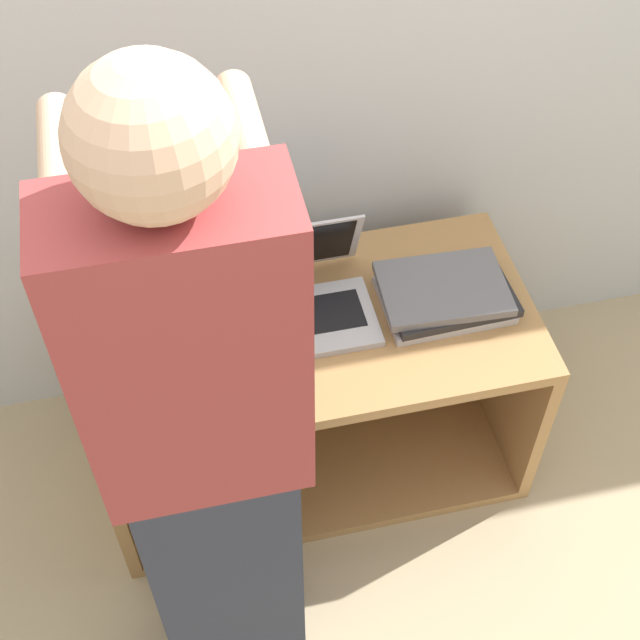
{
  "coord_description": "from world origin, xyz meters",
  "views": [
    {
      "loc": [
        -0.32,
        -1.2,
        2.43
      ],
      "look_at": [
        0.0,
        0.22,
        0.74
      ],
      "focal_mm": 50.0,
      "sensor_mm": 36.0,
      "label": 1
    }
  ],
  "objects_px": {
    "person": "(206,448)",
    "laptop_open": "(308,296)",
    "laptop_stack_right": "(445,294)",
    "laptop_stack_left": "(173,337)"
  },
  "relations": [
    {
      "from": "person",
      "to": "laptop_open",
      "type": "bearing_deg",
      "value": 60.38
    },
    {
      "from": "laptop_stack_right",
      "to": "person",
      "type": "xyz_separation_m",
      "value": [
        -0.7,
        -0.52,
        0.27
      ]
    },
    {
      "from": "laptop_stack_left",
      "to": "person",
      "type": "relative_size",
      "value": 0.19
    },
    {
      "from": "laptop_open",
      "to": "person",
      "type": "bearing_deg",
      "value": -119.62
    },
    {
      "from": "laptop_stack_right",
      "to": "laptop_stack_left",
      "type": "bearing_deg",
      "value": 179.02
    },
    {
      "from": "laptop_stack_left",
      "to": "person",
      "type": "height_order",
      "value": "person"
    },
    {
      "from": "laptop_stack_right",
      "to": "laptop_open",
      "type": "bearing_deg",
      "value": 170.33
    },
    {
      "from": "laptop_open",
      "to": "person",
      "type": "height_order",
      "value": "person"
    },
    {
      "from": "laptop_open",
      "to": "laptop_stack_left",
      "type": "distance_m",
      "value": 0.37
    },
    {
      "from": "laptop_open",
      "to": "laptop_stack_right",
      "type": "bearing_deg",
      "value": -9.67
    }
  ]
}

